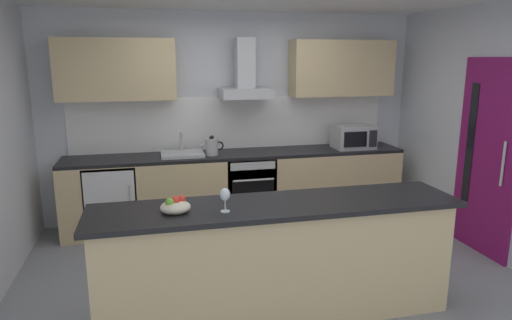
{
  "coord_description": "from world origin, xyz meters",
  "views": [
    {
      "loc": [
        -1.05,
        -3.87,
        2.04
      ],
      "look_at": [
        -0.04,
        0.42,
        1.05
      ],
      "focal_mm": 31.91,
      "sensor_mm": 36.0,
      "label": 1
    }
  ],
  "objects_px": {
    "oven": "(248,187)",
    "microwave": "(353,137)",
    "range_hood": "(245,79)",
    "wine_glass": "(225,195)",
    "kettle": "(212,146)",
    "sink": "(182,153)",
    "refrigerator": "(112,199)",
    "fruit_bowl": "(175,206)"
  },
  "relations": [
    {
      "from": "microwave",
      "to": "fruit_bowl",
      "type": "distance_m",
      "value": 3.22
    },
    {
      "from": "oven",
      "to": "refrigerator",
      "type": "height_order",
      "value": "oven"
    },
    {
      "from": "refrigerator",
      "to": "sink",
      "type": "bearing_deg",
      "value": 0.94
    },
    {
      "from": "sink",
      "to": "kettle",
      "type": "height_order",
      "value": "sink"
    },
    {
      "from": "oven",
      "to": "range_hood",
      "type": "relative_size",
      "value": 1.11
    },
    {
      "from": "kettle",
      "to": "range_hood",
      "type": "xyz_separation_m",
      "value": [
        0.45,
        0.16,
        0.78
      ]
    },
    {
      "from": "sink",
      "to": "kettle",
      "type": "distance_m",
      "value": 0.36
    },
    {
      "from": "oven",
      "to": "range_hood",
      "type": "bearing_deg",
      "value": 90.0
    },
    {
      "from": "refrigerator",
      "to": "sink",
      "type": "relative_size",
      "value": 1.7
    },
    {
      "from": "oven",
      "to": "microwave",
      "type": "relative_size",
      "value": 1.6
    },
    {
      "from": "oven",
      "to": "fruit_bowl",
      "type": "xyz_separation_m",
      "value": [
        -1.01,
        -2.18,
        0.54
      ]
    },
    {
      "from": "refrigerator",
      "to": "range_hood",
      "type": "bearing_deg",
      "value": 4.63
    },
    {
      "from": "sink",
      "to": "range_hood",
      "type": "relative_size",
      "value": 0.69
    },
    {
      "from": "refrigerator",
      "to": "wine_glass",
      "type": "xyz_separation_m",
      "value": [
        0.97,
        -2.25,
        0.65
      ]
    },
    {
      "from": "sink",
      "to": "fruit_bowl",
      "type": "bearing_deg",
      "value": -95.5
    },
    {
      "from": "sink",
      "to": "wine_glass",
      "type": "relative_size",
      "value": 2.81
    },
    {
      "from": "refrigerator",
      "to": "wine_glass",
      "type": "height_order",
      "value": "wine_glass"
    },
    {
      "from": "kettle",
      "to": "sink",
      "type": "bearing_deg",
      "value": 172.75
    },
    {
      "from": "oven",
      "to": "sink",
      "type": "xyz_separation_m",
      "value": [
        -0.8,
        0.01,
        0.47
      ]
    },
    {
      "from": "sink",
      "to": "fruit_bowl",
      "type": "xyz_separation_m",
      "value": [
        -0.21,
        -2.19,
        0.07
      ]
    },
    {
      "from": "oven",
      "to": "microwave",
      "type": "height_order",
      "value": "microwave"
    },
    {
      "from": "range_hood",
      "to": "fruit_bowl",
      "type": "relative_size",
      "value": 3.27
    },
    {
      "from": "range_hood",
      "to": "wine_glass",
      "type": "bearing_deg",
      "value": -105.43
    },
    {
      "from": "sink",
      "to": "kettle",
      "type": "bearing_deg",
      "value": -7.25
    },
    {
      "from": "sink",
      "to": "wine_glass",
      "type": "distance_m",
      "value": 2.28
    },
    {
      "from": "kettle",
      "to": "range_hood",
      "type": "distance_m",
      "value": 0.92
    },
    {
      "from": "refrigerator",
      "to": "kettle",
      "type": "height_order",
      "value": "kettle"
    },
    {
      "from": "microwave",
      "to": "wine_glass",
      "type": "relative_size",
      "value": 2.81
    },
    {
      "from": "microwave",
      "to": "fruit_bowl",
      "type": "height_order",
      "value": "microwave"
    },
    {
      "from": "refrigerator",
      "to": "wine_glass",
      "type": "distance_m",
      "value": 2.54
    },
    {
      "from": "microwave",
      "to": "fruit_bowl",
      "type": "bearing_deg",
      "value": -138.12
    },
    {
      "from": "refrigerator",
      "to": "sink",
      "type": "height_order",
      "value": "sink"
    },
    {
      "from": "kettle",
      "to": "wine_glass",
      "type": "relative_size",
      "value": 1.62
    },
    {
      "from": "kettle",
      "to": "wine_glass",
      "type": "xyz_separation_m",
      "value": [
        -0.21,
        -2.22,
        0.07
      ]
    },
    {
      "from": "oven",
      "to": "sink",
      "type": "distance_m",
      "value": 0.93
    },
    {
      "from": "kettle",
      "to": "fruit_bowl",
      "type": "distance_m",
      "value": 2.21
    },
    {
      "from": "oven",
      "to": "kettle",
      "type": "height_order",
      "value": "kettle"
    },
    {
      "from": "range_hood",
      "to": "wine_glass",
      "type": "distance_m",
      "value": 2.58
    },
    {
      "from": "microwave",
      "to": "sink",
      "type": "bearing_deg",
      "value": 178.98
    },
    {
      "from": "refrigerator",
      "to": "fruit_bowl",
      "type": "height_order",
      "value": "fruit_bowl"
    },
    {
      "from": "refrigerator",
      "to": "fruit_bowl",
      "type": "relative_size",
      "value": 3.86
    },
    {
      "from": "oven",
      "to": "sink",
      "type": "bearing_deg",
      "value": 179.21
    }
  ]
}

